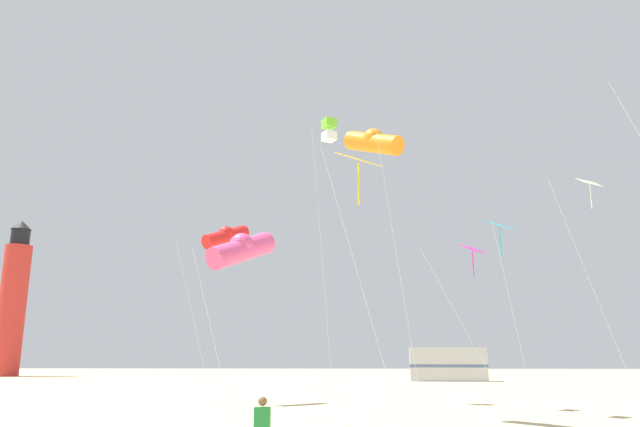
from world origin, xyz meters
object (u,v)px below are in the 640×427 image
(kite_flyer_standing, at_px, (263,422))
(kite_diamond_cyan, at_px, (500,231))
(kite_tube_scarlet, at_px, (226,236))
(kite_tube_orange, at_px, (373,142))
(lighthouse_distant, at_px, (13,302))
(kite_diamond_white, at_px, (590,191))
(rv_van_silver, at_px, (448,364))
(kite_tube_rainbow, at_px, (242,249))
(kite_diamond_magenta, at_px, (472,254))
(kite_box_lime, at_px, (329,131))
(kite_diamond_gold, at_px, (358,168))

(kite_flyer_standing, relative_size, kite_diamond_cyan, 0.16)
(kite_flyer_standing, xyz_separation_m, kite_tube_scarlet, (-3.78, 13.90, 6.96))
(kite_diamond_cyan, relative_size, kite_tube_scarlet, 0.86)
(kite_tube_orange, bearing_deg, lighthouse_distant, 130.37)
(kite_diamond_white, distance_m, rv_van_silver, 28.52)
(kite_tube_rainbow, distance_m, kite_diamond_magenta, 11.15)
(kite_tube_scarlet, bearing_deg, kite_diamond_magenta, -12.95)
(kite_box_lime, distance_m, lighthouse_distant, 50.37)
(kite_box_lime, bearing_deg, rv_van_silver, 69.09)
(rv_van_silver, bearing_deg, kite_tube_orange, -98.48)
(kite_box_lime, bearing_deg, kite_tube_orange, -77.42)
(kite_flyer_standing, height_order, kite_diamond_white, kite_diamond_white)
(kite_diamond_cyan, bearing_deg, kite_tube_rainbow, -153.63)
(kite_tube_rainbow, height_order, lighthouse_distant, lighthouse_distant)
(kite_diamond_magenta, xyz_separation_m, kite_diamond_white, (5.43, 0.67, 2.89))
(kite_diamond_white, distance_m, lighthouse_distant, 60.46)
(lighthouse_distant, bearing_deg, kite_tube_orange, -49.63)
(kite_flyer_standing, bearing_deg, kite_diamond_gold, -158.45)
(lighthouse_distant, height_order, rv_van_silver, lighthouse_distant)
(kite_diamond_magenta, xyz_separation_m, kite_box_lime, (-6.08, 3.37, 6.93))
(kite_diamond_gold, xyz_separation_m, kite_tube_scarlet, (-5.99, 13.12, 0.89))
(kite_diamond_white, relative_size, lighthouse_distant, 0.58)
(kite_diamond_gold, height_order, kite_tube_scarlet, kite_tube_scarlet)
(kite_diamond_magenta, height_order, lighthouse_distant, lighthouse_distant)
(kite_diamond_cyan, xyz_separation_m, kite_box_lime, (-6.64, 6.00, 6.50))
(kite_flyer_standing, bearing_deg, kite_tube_rainbow, -70.58)
(kite_tube_orange, relative_size, kite_diamond_magenta, 1.54)
(lighthouse_distant, bearing_deg, kite_flyer_standing, -55.80)
(kite_diamond_gold, relative_size, kite_diamond_white, 0.73)
(kite_diamond_gold, relative_size, kite_box_lime, 0.52)
(kite_box_lime, relative_size, rv_van_silver, 2.08)
(kite_box_lime, xyz_separation_m, rv_van_silver, (9.43, 24.68, -11.76))
(kite_diamond_gold, xyz_separation_m, kite_box_lime, (-1.10, 13.96, 6.46))
(kite_diamond_cyan, relative_size, rv_van_silver, 1.07)
(kite_flyer_standing, distance_m, kite_box_lime, 19.39)
(rv_van_silver, bearing_deg, kite_box_lime, -106.29)
(kite_diamond_cyan, height_order, kite_tube_scarlet, kite_tube_scarlet)
(kite_diamond_white, distance_m, kite_box_lime, 12.50)
(kite_flyer_standing, bearing_deg, kite_diamond_cyan, -129.47)
(kite_tube_orange, relative_size, kite_diamond_white, 1.06)
(kite_tube_orange, height_order, lighthouse_distant, lighthouse_distant)
(kite_diamond_magenta, bearing_deg, kite_tube_orange, -132.21)
(kite_diamond_gold, bearing_deg, kite_box_lime, 94.50)
(kite_tube_scarlet, distance_m, kite_diamond_magenta, 11.34)
(kite_diamond_gold, height_order, lighthouse_distant, lighthouse_distant)
(rv_van_silver, bearing_deg, kite_diamond_cyan, -90.58)
(kite_diamond_cyan, bearing_deg, kite_box_lime, 137.90)
(kite_diamond_white, bearing_deg, kite_tube_scarlet, 173.56)
(kite_diamond_cyan, height_order, kite_diamond_magenta, kite_diamond_cyan)
(kite_flyer_standing, distance_m, kite_tube_orange, 11.52)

